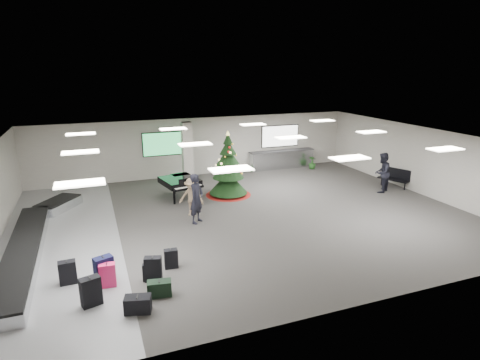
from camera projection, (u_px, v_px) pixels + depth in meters
name	position (u px, v px, depth m)	size (l,w,h in m)	color
ground	(245.00, 216.00, 16.49)	(18.00, 18.00, 0.00)	#3A3735
room_envelope	(230.00, 158.00, 16.32)	(18.02, 14.02, 3.21)	#AAA49C
baggage_carousel	(32.00, 240.00, 13.68)	(2.28, 9.71, 0.43)	silver
service_counter	(282.00, 159.00, 24.02)	(4.05, 0.65, 1.08)	silver
suitcase_0	(91.00, 291.00, 10.27)	(0.56, 0.42, 0.81)	black
suitcase_1	(153.00, 269.00, 11.45)	(0.53, 0.38, 0.76)	black
pink_suitcase	(108.00, 275.00, 11.16)	(0.46, 0.29, 0.71)	#E91E5E
suitcase_3	(171.00, 259.00, 12.20)	(0.42, 0.25, 0.63)	black
navy_suitcase	(104.00, 270.00, 11.35)	(0.58, 0.46, 0.81)	black
green_duffel	(159.00, 288.00, 10.75)	(0.68, 0.42, 0.45)	black
suitcase_7	(149.00, 272.00, 11.49)	(0.39, 0.26, 0.53)	black
suitcase_8	(68.00, 273.00, 11.30)	(0.48, 0.29, 0.71)	black
black_duffel	(138.00, 304.00, 10.03)	(0.73, 0.52, 0.45)	black
christmas_tree	(228.00, 173.00, 18.90)	(2.16, 2.16, 3.09)	maroon
grand_piano	(180.00, 182.00, 18.50)	(1.82, 2.18, 1.10)	black
bench	(395.00, 177.00, 20.24)	(1.10, 1.60, 0.96)	black
traveler_a	(197.00, 199.00, 15.56)	(0.72, 0.47, 1.98)	black
traveler_b	(191.00, 197.00, 16.36)	(1.03, 0.59, 1.59)	#987B5E
traveler_bench	(382.00, 173.00, 19.34)	(0.95, 0.74, 1.96)	black
potted_plant_left	(252.00, 166.00, 23.27)	(0.39, 0.31, 0.71)	#133E1B
potted_plant_right	(312.00, 163.00, 23.87)	(0.43, 0.43, 0.77)	#133E1B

